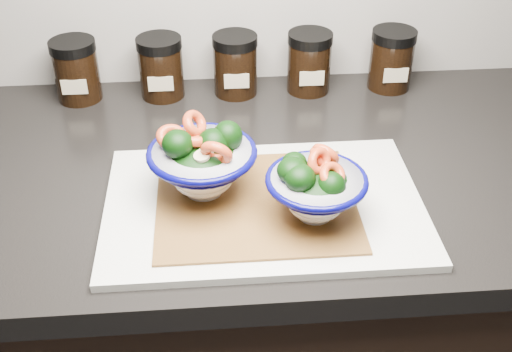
{
  "coord_description": "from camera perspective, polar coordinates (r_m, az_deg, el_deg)",
  "views": [
    {
      "loc": [
        0.01,
        0.62,
        1.47
      ],
      "look_at": [
        0.07,
        1.33,
        0.96
      ],
      "focal_mm": 45.0,
      "sensor_mm": 36.0,
      "label": 1
    }
  ],
  "objects": [
    {
      "name": "bowl_right",
      "position": [
        0.86,
        5.29,
        -1.12
      ],
      "size": [
        0.14,
        0.14,
        0.11
      ],
      "rotation": [
        0.0,
        0.0,
        -0.29
      ],
      "color": "white",
      "rests_on": "bamboo_mat"
    },
    {
      "name": "spice_jar_a",
      "position": [
        1.21,
        -15.69,
        9.05
      ],
      "size": [
        0.08,
        0.08,
        0.11
      ],
      "color": "black",
      "rests_on": "countertop"
    },
    {
      "name": "spice_jar_b",
      "position": [
        1.19,
        -8.45,
        9.55
      ],
      "size": [
        0.08,
        0.08,
        0.11
      ],
      "color": "black",
      "rests_on": "countertop"
    },
    {
      "name": "cutting_board",
      "position": [
        0.92,
        0.7,
        -2.6
      ],
      "size": [
        0.45,
        0.3,
        0.01
      ],
      "primitive_type": "cube",
      "color": "silver",
      "rests_on": "countertop"
    },
    {
      "name": "countertop",
      "position": [
        1.02,
        -4.37,
        0.03
      ],
      "size": [
        3.5,
        0.6,
        0.04
      ],
      "primitive_type": "cube",
      "color": "black",
      "rests_on": "cabinet"
    },
    {
      "name": "bowl_left",
      "position": [
        0.9,
        -4.77,
        1.24
      ],
      "size": [
        0.16,
        0.16,
        0.11
      ],
      "rotation": [
        0.0,
        0.0,
        0.24
      ],
      "color": "white",
      "rests_on": "bamboo_mat"
    },
    {
      "name": "spice_jar_c",
      "position": [
        1.19,
        -1.85,
        9.87
      ],
      "size": [
        0.08,
        0.08,
        0.11
      ],
      "color": "black",
      "rests_on": "countertop"
    },
    {
      "name": "spice_jar_d",
      "position": [
        1.2,
        4.74,
        10.06
      ],
      "size": [
        0.08,
        0.08,
        0.11
      ],
      "color": "black",
      "rests_on": "countertop"
    },
    {
      "name": "spice_jar_e",
      "position": [
        1.24,
        11.95,
        10.12
      ],
      "size": [
        0.08,
        0.08,
        0.11
      ],
      "color": "black",
      "rests_on": "countertop"
    },
    {
      "name": "bamboo_mat",
      "position": [
        0.91,
        -0.0,
        -2.37
      ],
      "size": [
        0.28,
        0.24,
        0.0
      ],
      "primitive_type": "cube",
      "color": "olive",
      "rests_on": "cutting_board"
    }
  ]
}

